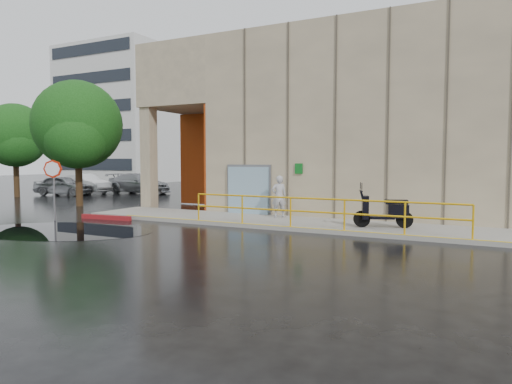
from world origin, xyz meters
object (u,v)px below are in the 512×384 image
Objects in this scene: car_a at (63,185)px; red_curb at (106,217)px; car_c at (139,183)px; tree_far at (15,138)px; person at (279,196)px; stop_sign at (53,176)px; tree_near at (77,128)px; scooter at (384,202)px; car_b at (85,184)px.

red_curb is at bearing -137.57° from car_a.
tree_far is at bearing 144.91° from car_c.
person is at bearing -119.85° from car_a.
tree_near reaches higher than stop_sign.
car_a is (-18.90, 5.58, -0.31)m from person.
tree_near is at bearing 147.43° from red_curb.
car_a is at bearing -52.05° from person.
tree_near is (-5.25, 3.36, 4.04)m from red_curb.
scooter is 0.33× the size of tree_far.
red_curb is (-10.86, -1.82, -0.94)m from scooter.
red_curb is at bearing -23.18° from tree_far.
car_c is (-19.79, 10.40, -0.30)m from scooter.
car_b is 10.61m from tree_near.
car_b is 5.68m from tree_far.
red_curb is 0.55× the size of car_b.
car_a is 9.38m from tree_near.
red_curb is at bearing -124.76° from car_b.
person is 0.33× the size of car_c.
car_c reaches higher than red_curb.
car_c is (3.50, 1.83, 0.02)m from car_b.
scooter is 0.85× the size of red_curb.
car_c is (-7.27, 13.38, -1.07)m from stop_sign.
scooter is at bearing -119.20° from car_a.
tree_far reaches higher than car_a.
scooter is at bearing -9.37° from tree_far.
tree_near is (-3.60, 4.51, 2.33)m from stop_sign.
car_b is at bearing 73.78° from tree_far.
scooter is (4.33, -0.99, 0.04)m from person.
person is at bearing -106.65° from car_b.
scooter is 24.15m from car_a.
tree_far is at bearing 138.13° from car_a.
stop_sign is at bearing -9.70° from person.
tree_far reaches higher than red_curb.
tree_far is at bearing -44.19° from person.
red_curb is 7.43m from tree_near.
tree_far is (-20.27, 3.07, 2.92)m from person.
car_a is at bearing -173.31° from car_b.
person reaches higher than car_c.
scooter is 0.47× the size of car_b.
car_b is at bearing 123.10° from stop_sign.
tree_near is 8.86m from tree_far.
car_a is at bearing 140.05° from car_c.
scooter is at bearing -115.58° from car_c.
scooter is 12.89m from stop_sign.
car_b reaches higher than red_curb.
person is at bearing 15.99° from stop_sign.
car_c is at bearing -55.48° from car_a.
car_b is at bearing 119.68° from car_c.
scooter is 24.82m from car_b.
stop_sign is 0.40× the size of tree_far.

